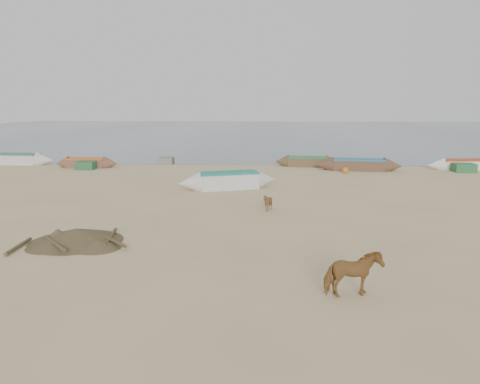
% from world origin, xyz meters
% --- Properties ---
extents(ground, '(140.00, 140.00, 0.00)m').
position_xyz_m(ground, '(0.00, 0.00, 0.00)').
color(ground, tan).
rests_on(ground, ground).
extents(sea, '(160.00, 160.00, 0.00)m').
position_xyz_m(sea, '(0.00, 82.00, 0.01)').
color(sea, slate).
rests_on(sea, ground).
extents(cow_adult, '(1.56, 1.03, 1.21)m').
position_xyz_m(cow_adult, '(3.52, -5.18, 0.61)').
color(cow_adult, brown).
rests_on(cow_adult, ground).
extents(calf_front, '(0.97, 0.93, 0.82)m').
position_xyz_m(calf_front, '(1.24, 4.65, 0.41)').
color(calf_front, '#57371B').
rests_on(calf_front, ground).
extents(near_canoe, '(5.98, 3.36, 1.01)m').
position_xyz_m(near_canoe, '(-1.16, 10.48, 0.51)').
color(near_canoe, silver).
rests_on(near_canoe, ground).
extents(debris_pile, '(3.63, 3.63, 0.49)m').
position_xyz_m(debris_pile, '(-5.55, -0.87, 0.24)').
color(debris_pile, brown).
rests_on(debris_pile, ground).
extents(waterline_canoes, '(56.11, 3.97, 0.93)m').
position_xyz_m(waterline_canoes, '(-0.94, 20.48, 0.42)').
color(waterline_canoes, brown).
rests_on(waterline_canoes, ground).
extents(beach_clutter, '(47.43, 5.52, 0.64)m').
position_xyz_m(beach_clutter, '(4.76, 19.84, 0.30)').
color(beach_clutter, '#285A38').
rests_on(beach_clutter, ground).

